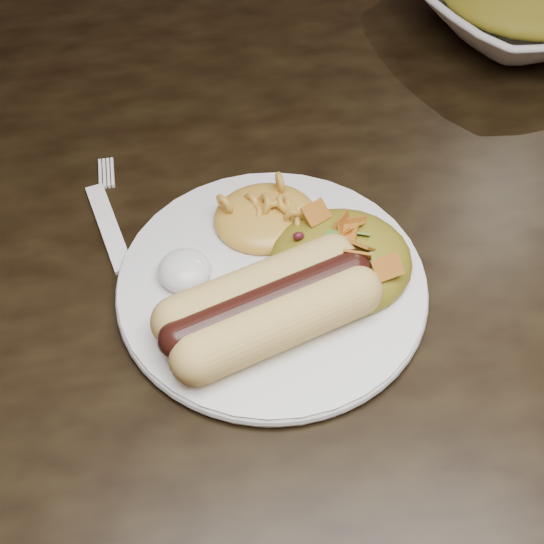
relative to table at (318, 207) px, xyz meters
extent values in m
plane|color=#492514|center=(0.00, 0.00, -0.66)|extent=(4.00, 4.00, 0.00)
cube|color=black|center=(0.00, 0.00, 0.07)|extent=(1.60, 0.90, 0.04)
cylinder|color=white|center=(-0.08, -0.17, 0.10)|extent=(0.30, 0.30, 0.01)
cylinder|color=#E3CA58|center=(-0.08, -0.22, 0.12)|extent=(0.13, 0.07, 0.04)
cylinder|color=#E3CA58|center=(-0.08, -0.19, 0.12)|extent=(0.13, 0.07, 0.04)
cylinder|color=black|center=(-0.08, -0.20, 0.13)|extent=(0.14, 0.07, 0.03)
ellipsoid|color=gold|center=(-0.07, -0.11, 0.12)|extent=(0.11, 0.10, 0.03)
ellipsoid|color=silver|center=(-0.14, -0.15, 0.12)|extent=(0.05, 0.05, 0.02)
ellipsoid|color=#AF5F0C|center=(-0.02, -0.16, 0.12)|extent=(0.11, 0.10, 0.04)
cube|color=white|center=(-0.20, -0.08, 0.09)|extent=(0.05, 0.14, 0.00)
camera|label=1|loc=(-0.14, -0.51, 0.56)|focal=50.00mm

